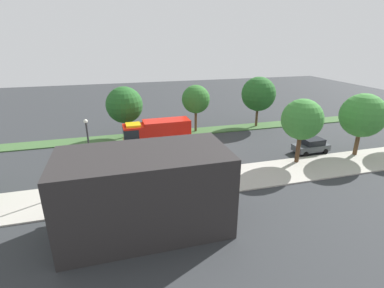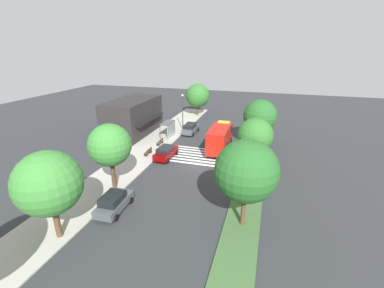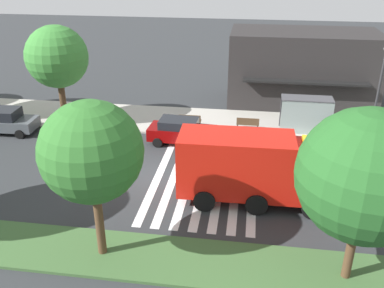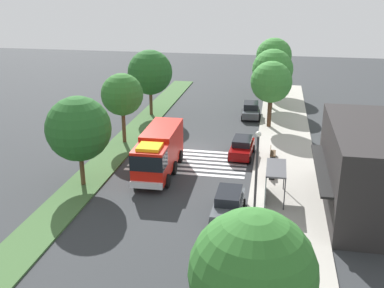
{
  "view_description": "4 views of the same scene",
  "coord_description": "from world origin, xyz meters",
  "px_view_note": "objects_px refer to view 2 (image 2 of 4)",
  "views": [
    {
      "loc": [
        10.9,
        32.17,
        13.3
      ],
      "look_at": [
        2.12,
        0.73,
        1.17
      ],
      "focal_mm": 26.94,
      "sensor_mm": 36.0,
      "label": 1
    },
    {
      "loc": [
        -29.69,
        -8.46,
        14.52
      ],
      "look_at": [
        3.68,
        1.64,
        1.36
      ],
      "focal_mm": 24.4,
      "sensor_mm": 36.0,
      "label": 2
    },
    {
      "loc": [
        5.21,
        -20.83,
        12.0
      ],
      "look_at": [
        1.94,
        1.55,
        1.38
      ],
      "focal_mm": 39.12,
      "sensor_mm": 36.0,
      "label": 3
    },
    {
      "loc": [
        39.62,
        7.11,
        15.17
      ],
      "look_at": [
        1.75,
        0.05,
        1.24
      ],
      "focal_mm": 42.33,
      "sensor_mm": 36.0,
      "label": 4
    }
  ],
  "objects_px": {
    "parked_car_west": "(114,202)",
    "sidewalk_tree_center": "(110,145)",
    "parked_car_mid": "(166,152)",
    "bench_west_of_shelter": "(148,152)",
    "bench_near_shelter": "(160,142)",
    "sidewalk_tree_west": "(49,184)",
    "street_lamp": "(183,109)",
    "median_tree_west": "(255,136)",
    "median_tree_center": "(260,116)",
    "bus_stop_shelter": "(169,127)",
    "sidewalk_tree_east": "(198,96)",
    "fire_truck": "(220,137)",
    "parked_car_east": "(190,128)",
    "median_tree_far_west": "(246,171)"
  },
  "relations": [
    {
      "from": "parked_car_west",
      "to": "sidewalk_tree_center",
      "type": "height_order",
      "value": "sidewalk_tree_center"
    },
    {
      "from": "parked_car_mid",
      "to": "bench_west_of_shelter",
      "type": "bearing_deg",
      "value": 89.09
    },
    {
      "from": "bench_near_shelter",
      "to": "sidewalk_tree_west",
      "type": "xyz_separation_m",
      "value": [
        -21.59,
        -0.53,
        4.33
      ]
    },
    {
      "from": "street_lamp",
      "to": "median_tree_west",
      "type": "xyz_separation_m",
      "value": [
        -14.0,
        -13.52,
        0.99
      ]
    },
    {
      "from": "sidewalk_tree_west",
      "to": "street_lamp",
      "type": "bearing_deg",
      "value": -0.77
    },
    {
      "from": "median_tree_center",
      "to": "bus_stop_shelter",
      "type": "bearing_deg",
      "value": 91.01
    },
    {
      "from": "parked_car_west",
      "to": "parked_car_mid",
      "type": "height_order",
      "value": "parked_car_west"
    },
    {
      "from": "median_tree_west",
      "to": "parked_car_mid",
      "type": "bearing_deg",
      "value": 82.94
    },
    {
      "from": "parked_car_mid",
      "to": "sidewalk_tree_east",
      "type": "xyz_separation_m",
      "value": [
        23.76,
        2.2,
        3.53
      ]
    },
    {
      "from": "parked_car_mid",
      "to": "bus_stop_shelter",
      "type": "height_order",
      "value": "bus_stop_shelter"
    },
    {
      "from": "sidewalk_tree_west",
      "to": "sidewalk_tree_east",
      "type": "xyz_separation_m",
      "value": [
        40.97,
        0.0,
        -0.51
      ]
    },
    {
      "from": "fire_truck",
      "to": "sidewalk_tree_center",
      "type": "xyz_separation_m",
      "value": [
        -14.55,
        8.65,
        3.0
      ]
    },
    {
      "from": "sidewalk_tree_west",
      "to": "sidewalk_tree_center",
      "type": "xyz_separation_m",
      "value": [
        7.99,
        -0.0,
        0.12
      ]
    },
    {
      "from": "parked_car_mid",
      "to": "sidewalk_tree_west",
      "type": "height_order",
      "value": "sidewalk_tree_west"
    },
    {
      "from": "fire_truck",
      "to": "bench_near_shelter",
      "type": "height_order",
      "value": "fire_truck"
    },
    {
      "from": "parked_car_east",
      "to": "bench_west_of_shelter",
      "type": "height_order",
      "value": "parked_car_east"
    },
    {
      "from": "bus_stop_shelter",
      "to": "median_tree_center",
      "type": "distance_m",
      "value": 14.73
    },
    {
      "from": "bus_stop_shelter",
      "to": "bench_near_shelter",
      "type": "bearing_deg",
      "value": -179.85
    },
    {
      "from": "fire_truck",
      "to": "parked_car_mid",
      "type": "xyz_separation_m",
      "value": [
        -5.33,
        6.45,
        -1.15
      ]
    },
    {
      "from": "bench_near_shelter",
      "to": "sidewalk_tree_west",
      "type": "relative_size",
      "value": 0.22
    },
    {
      "from": "street_lamp",
      "to": "sidewalk_tree_west",
      "type": "height_order",
      "value": "sidewalk_tree_west"
    },
    {
      "from": "sidewalk_tree_east",
      "to": "sidewalk_tree_west",
      "type": "bearing_deg",
      "value": 180.0
    },
    {
      "from": "bench_near_shelter",
      "to": "sidewalk_tree_east",
      "type": "distance_m",
      "value": 19.76
    },
    {
      "from": "parked_car_west",
      "to": "sidewalk_tree_center",
      "type": "distance_m",
      "value": 5.87
    },
    {
      "from": "bus_stop_shelter",
      "to": "sidewalk_tree_center",
      "type": "height_order",
      "value": "sidewalk_tree_center"
    },
    {
      "from": "parked_car_east",
      "to": "sidewalk_tree_east",
      "type": "distance_m",
      "value": 13.01
    },
    {
      "from": "parked_car_west",
      "to": "median_tree_center",
      "type": "bearing_deg",
      "value": -31.12
    },
    {
      "from": "bench_west_of_shelter",
      "to": "parked_car_west",
      "type": "bearing_deg",
      "value": -168.05
    },
    {
      "from": "sidewalk_tree_west",
      "to": "sidewalk_tree_center",
      "type": "bearing_deg",
      "value": -0.0
    },
    {
      "from": "fire_truck",
      "to": "sidewalk_tree_east",
      "type": "relative_size",
      "value": 1.24
    },
    {
      "from": "parked_car_east",
      "to": "median_tree_center",
      "type": "bearing_deg",
      "value": -102.79
    },
    {
      "from": "parked_car_east",
      "to": "bus_stop_shelter",
      "type": "bearing_deg",
      "value": 138.6
    },
    {
      "from": "fire_truck",
      "to": "sidewalk_tree_center",
      "type": "relative_size",
      "value": 1.19
    },
    {
      "from": "sidewalk_tree_center",
      "to": "bench_near_shelter",
      "type": "bearing_deg",
      "value": 2.24
    },
    {
      "from": "sidewalk_tree_center",
      "to": "sidewalk_tree_east",
      "type": "distance_m",
      "value": 32.98
    },
    {
      "from": "bench_west_of_shelter",
      "to": "parked_car_east",
      "type": "bearing_deg",
      "value": -13.66
    },
    {
      "from": "street_lamp",
      "to": "median_tree_west",
      "type": "bearing_deg",
      "value": -136.01
    },
    {
      "from": "median_tree_far_west",
      "to": "fire_truck",
      "type": "bearing_deg",
      "value": 17.47
    },
    {
      "from": "bench_near_shelter",
      "to": "median_tree_far_west",
      "type": "distance_m",
      "value": 21.88
    },
    {
      "from": "sidewalk_tree_east",
      "to": "median_tree_west",
      "type": "distance_m",
      "value": 28.8
    },
    {
      "from": "street_lamp",
      "to": "median_tree_west",
      "type": "distance_m",
      "value": 19.49
    },
    {
      "from": "fire_truck",
      "to": "parked_car_west",
      "type": "distance_m",
      "value": 19.22
    },
    {
      "from": "median_tree_center",
      "to": "fire_truck",
      "type": "bearing_deg",
      "value": 122.08
    },
    {
      "from": "bench_near_shelter",
      "to": "median_tree_west",
      "type": "xyz_separation_m",
      "value": [
        -5.83,
        -14.45,
        4.33
      ]
    },
    {
      "from": "parked_car_east",
      "to": "bus_stop_shelter",
      "type": "distance_m",
      "value": 4.21
    },
    {
      "from": "median_tree_far_west",
      "to": "median_tree_west",
      "type": "height_order",
      "value": "median_tree_far_west"
    },
    {
      "from": "fire_truck",
      "to": "median_tree_far_west",
      "type": "relative_size",
      "value": 1.11
    },
    {
      "from": "median_tree_far_west",
      "to": "parked_car_west",
      "type": "bearing_deg",
      "value": 96.54
    },
    {
      "from": "median_tree_west",
      "to": "parked_car_east",
      "type": "bearing_deg",
      "value": 42.32
    },
    {
      "from": "fire_truck",
      "to": "median_tree_west",
      "type": "xyz_separation_m",
      "value": [
        -6.78,
        -5.27,
        2.88
      ]
    }
  ]
}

